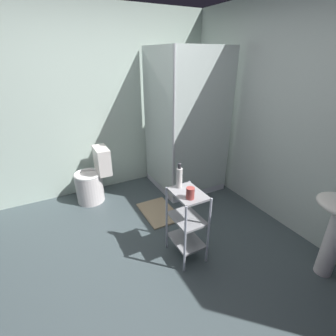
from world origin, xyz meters
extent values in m
cube|color=#424F52|center=(0.00, 0.00, -0.01)|extent=(4.20, 4.20, 0.02)
cube|color=silver|center=(0.00, 1.85, 1.25)|extent=(4.20, 0.10, 2.50)
cube|color=silver|center=(-1.85, 0.00, 1.25)|extent=(0.10, 4.20, 2.50)
cube|color=white|center=(-1.31, 1.27, 0.05)|extent=(0.90, 0.90, 0.10)
cube|color=silver|center=(-1.31, 0.82, 1.05)|extent=(0.90, 0.02, 1.90)
cube|color=silver|center=(-0.86, 1.27, 1.05)|extent=(0.02, 0.90, 1.90)
cylinder|color=silver|center=(-0.86, 0.82, 1.05)|extent=(0.04, 0.04, 1.90)
cylinder|color=silver|center=(-1.31, 1.27, 0.10)|extent=(0.08, 0.08, 0.00)
cylinder|color=white|center=(0.84, 1.52, 0.34)|extent=(0.15, 0.15, 0.68)
cylinder|color=white|center=(-1.48, -0.17, 0.20)|extent=(0.37, 0.37, 0.40)
torus|color=white|center=(-1.48, -0.17, 0.42)|extent=(0.37, 0.37, 0.04)
cube|color=white|center=(-1.48, 0.05, 0.58)|extent=(0.35, 0.17, 0.36)
cylinder|color=silver|center=(-0.15, 0.35, 0.37)|extent=(0.02, 0.02, 0.74)
cylinder|color=silver|center=(0.21, 0.35, 0.37)|extent=(0.02, 0.02, 0.74)
cylinder|color=silver|center=(-0.15, 0.61, 0.37)|extent=(0.02, 0.02, 0.74)
cylinder|color=silver|center=(0.21, 0.61, 0.37)|extent=(0.02, 0.02, 0.74)
cube|color=#99999E|center=(0.03, 0.48, 0.18)|extent=(0.36, 0.26, 0.02)
cube|color=#99999E|center=(0.03, 0.48, 0.45)|extent=(0.36, 0.26, 0.02)
cube|color=#99999E|center=(0.03, 0.48, 0.73)|extent=(0.36, 0.26, 0.02)
cylinder|color=white|center=(-0.10, 0.46, 0.84)|extent=(0.06, 0.06, 0.20)
cylinder|color=#333338|center=(-0.10, 0.46, 0.96)|extent=(0.03, 0.03, 0.05)
cylinder|color=#B24742|center=(0.12, 0.45, 0.79)|extent=(0.07, 0.07, 0.11)
cube|color=tan|center=(-0.77, 0.55, 0.01)|extent=(0.60, 0.40, 0.02)
camera|label=1|loc=(1.65, -0.58, 1.89)|focal=26.05mm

